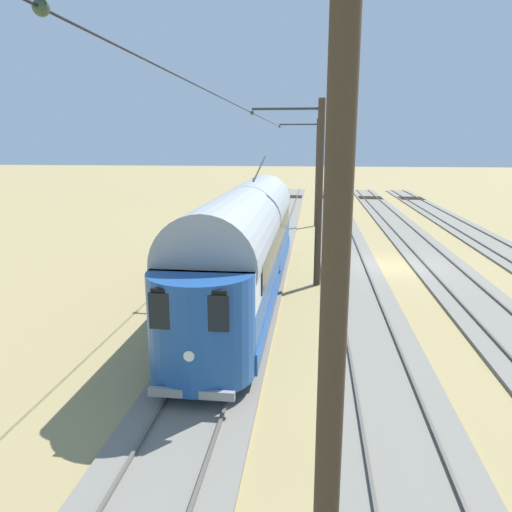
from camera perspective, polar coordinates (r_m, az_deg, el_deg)
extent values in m
plane|color=#9E8956|center=(24.44, 16.15, -1.24)|extent=(220.00, 220.00, 0.00)
cube|color=#382819|center=(56.68, 17.73, 6.70)|extent=(2.50, 0.24, 0.08)
cube|color=#382819|center=(56.05, 17.85, 6.62)|extent=(2.50, 0.24, 0.08)
cube|color=#382819|center=(55.41, 17.97, 6.55)|extent=(2.50, 0.24, 0.08)
cube|color=#382819|center=(54.78, 18.10, 6.47)|extent=(2.50, 0.24, 0.08)
cube|color=#382819|center=(54.14, 18.23, 6.39)|extent=(2.50, 0.24, 0.08)
cube|color=slate|center=(24.88, 21.14, -1.25)|extent=(2.80, 80.00, 0.10)
cube|color=#59544C|center=(24.69, 19.55, -1.01)|extent=(0.07, 80.00, 0.08)
cube|color=#59544C|center=(25.05, 22.75, -1.08)|extent=(0.07, 80.00, 0.08)
cube|color=#382819|center=(56.03, 13.29, 6.90)|extent=(2.50, 0.24, 0.08)
cube|color=#382819|center=(55.38, 13.36, 6.83)|extent=(2.50, 0.24, 0.08)
cube|color=#382819|center=(54.74, 13.43, 6.75)|extent=(2.50, 0.24, 0.08)
cube|color=#382819|center=(54.10, 13.51, 6.68)|extent=(2.50, 0.24, 0.08)
cube|color=#382819|center=(53.46, 13.59, 6.60)|extent=(2.50, 0.24, 0.08)
cube|color=slate|center=(24.16, 11.02, -1.00)|extent=(2.80, 80.00, 0.10)
cube|color=#59544C|center=(24.09, 9.33, -0.75)|extent=(0.07, 80.00, 0.08)
cube|color=#59544C|center=(24.20, 12.72, -0.84)|extent=(0.07, 80.00, 0.08)
cube|color=#382819|center=(55.71, 8.77, 7.06)|extent=(2.50, 0.24, 0.08)
cube|color=#382819|center=(55.06, 8.79, 6.99)|extent=(2.50, 0.24, 0.08)
cube|color=#382819|center=(54.42, 8.81, 6.92)|extent=(2.50, 0.24, 0.08)
cube|color=#382819|center=(53.77, 8.83, 6.85)|extent=(2.50, 0.24, 0.08)
cube|color=#382819|center=(53.12, 8.85, 6.77)|extent=(2.50, 0.24, 0.08)
cube|color=slate|center=(24.22, 0.61, -0.72)|extent=(2.80, 80.00, 0.10)
cube|color=#59544C|center=(24.29, -1.07, -0.47)|extent=(0.07, 80.00, 0.08)
cube|color=#59544C|center=(24.14, 2.31, -0.56)|extent=(0.07, 80.00, 0.08)
cube|color=#382819|center=(55.74, 4.22, 7.18)|extent=(2.50, 0.24, 0.08)
cube|color=#382819|center=(55.09, 4.19, 7.11)|extent=(2.50, 0.24, 0.08)
cube|color=#382819|center=(54.44, 4.16, 7.04)|extent=(2.50, 0.24, 0.08)
cube|color=#382819|center=(53.80, 4.12, 6.97)|extent=(2.50, 0.24, 0.08)
cube|color=#382819|center=(53.15, 4.09, 6.89)|extent=(2.50, 0.24, 0.08)
cube|color=#1E4C93|center=(18.87, -1.16, -2.69)|extent=(2.65, 15.10, 0.55)
cube|color=#1E4C93|center=(18.68, -1.18, -0.47)|extent=(2.55, 15.10, 0.95)
cube|color=silver|center=(18.47, -1.19, 2.54)|extent=(2.55, 15.10, 1.05)
cylinder|color=#999EA3|center=(18.38, -1.20, 4.15)|extent=(2.65, 14.80, 2.65)
cylinder|color=#1E4C93|center=(11.55, -6.41, -7.97)|extent=(2.55, 2.55, 2.55)
cylinder|color=#1E4C93|center=(25.94, 1.13, 3.94)|extent=(2.55, 2.55, 2.55)
cube|color=black|center=(10.18, -8.00, -4.92)|extent=(1.63, 0.08, 0.36)
cube|color=black|center=(10.24, -8.00, -6.64)|extent=(1.73, 0.06, 0.80)
cube|color=black|center=(18.70, -5.13, 2.62)|extent=(0.04, 12.69, 0.80)
cube|color=black|center=(18.34, 2.82, 2.45)|extent=(0.04, 12.69, 0.80)
cylinder|color=silver|center=(10.52, -7.96, -11.68)|extent=(0.24, 0.06, 0.24)
cube|color=gray|center=(11.00, -7.71, -15.93)|extent=(1.94, 0.12, 0.20)
cylinder|color=black|center=(22.84, 0.45, 10.42)|extent=(0.07, 4.87, 0.99)
cylinder|color=black|center=(14.54, -6.67, -8.29)|extent=(0.10, 0.76, 0.76)
cylinder|color=black|center=(14.29, -1.00, -8.59)|extent=(0.10, 0.76, 0.76)
cylinder|color=black|center=(23.64, -1.26, 0.20)|extent=(0.10, 0.76, 0.76)
cylinder|color=black|center=(23.49, 2.21, 0.11)|extent=(0.10, 0.76, 0.76)
cylinder|color=#423323|center=(35.19, 7.31, 9.71)|extent=(0.28, 0.28, 7.63)
cylinder|color=#2D2D2D|center=(35.18, 5.14, 15.33)|extent=(2.77, 0.10, 0.10)
sphere|color=#334733|center=(35.25, 2.80, 15.11)|extent=(0.16, 0.16, 0.16)
cylinder|color=#423323|center=(19.95, 7.53, 7.16)|extent=(0.28, 0.28, 7.63)
cylinder|color=#2D2D2D|center=(19.92, 3.66, 17.07)|extent=(2.77, 0.10, 0.10)
sphere|color=#334733|center=(20.04, -0.48, 16.64)|extent=(0.16, 0.16, 0.16)
cylinder|color=#423323|center=(4.99, 9.07, -11.13)|extent=(0.28, 0.28, 7.63)
sphere|color=#334733|center=(5.35, -24.20, 25.34)|extent=(0.16, 0.16, 0.16)
cylinder|color=black|center=(20.04, -0.48, 16.64)|extent=(0.03, 34.59, 0.03)
cylinder|color=black|center=(35.18, 5.14, 15.33)|extent=(2.77, 0.02, 0.02)
cube|color=#382819|center=(21.84, -7.97, -2.29)|extent=(0.24, 2.40, 0.18)
cube|color=#382819|center=(21.91, -8.73, -2.26)|extent=(0.24, 2.40, 0.18)
cube|color=#382819|center=(21.99, -9.48, -2.23)|extent=(0.24, 2.40, 0.18)
cube|color=#382819|center=(22.15, -8.54, -1.61)|extent=(2.40, 0.24, 0.18)
cube|color=#382819|center=(21.87, -8.74, -1.81)|extent=(2.40, 0.24, 0.18)
cube|color=#382819|center=(21.59, -8.95, -2.01)|extent=(2.40, 0.24, 0.18)
cube|color=#382819|center=(21.74, -8.00, -1.38)|extent=(0.24, 2.40, 0.18)
cube|color=#382819|center=(21.82, -8.76, -1.35)|extent=(0.24, 2.40, 0.18)
cube|color=#382819|center=(21.90, -9.52, -1.32)|extent=(0.24, 2.40, 0.18)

